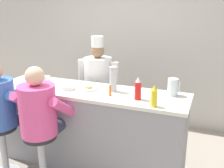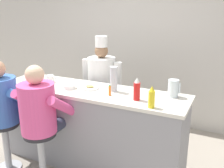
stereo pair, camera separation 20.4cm
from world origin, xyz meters
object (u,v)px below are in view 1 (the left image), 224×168
(breakfast_plate, at_px, (89,88))
(cup_stack_steel, at_px, (113,79))
(coffee_mug_white, at_px, (47,80))
(cook_in_whites_near, at_px, (98,86))
(diner_seated_blue, at_px, (0,107))
(cereal_bowl, at_px, (68,87))
(ketchup_bottle_red, at_px, (138,89))
(hot_sauce_bottle_orange, at_px, (110,91))
(diner_seated_pink, at_px, (40,114))
(mustard_bottle_yellow, at_px, (154,97))
(water_pitcher_clear, at_px, (173,87))

(breakfast_plate, relative_size, cup_stack_steel, 0.76)
(coffee_mug_white, distance_m, cook_in_whites_near, 0.77)
(diner_seated_blue, relative_size, cook_in_whites_near, 0.88)
(cereal_bowl, bearing_deg, coffee_mug_white, 162.22)
(ketchup_bottle_red, distance_m, cook_in_whites_near, 1.12)
(cup_stack_steel, bearing_deg, cereal_bowl, -165.68)
(hot_sauce_bottle_orange, xyz_separation_m, cereal_bowl, (-0.58, 0.02, -0.04))
(coffee_mug_white, height_order, diner_seated_pink, diner_seated_pink)
(breakfast_plate, distance_m, cup_stack_steel, 0.35)
(cereal_bowl, height_order, coffee_mug_white, coffee_mug_white)
(cereal_bowl, bearing_deg, hot_sauce_bottle_orange, -2.08)
(hot_sauce_bottle_orange, xyz_separation_m, diner_seated_pink, (-0.66, -0.45, -0.21))
(coffee_mug_white, relative_size, cook_in_whites_near, 0.09)
(breakfast_plate, bearing_deg, ketchup_bottle_red, -10.92)
(mustard_bottle_yellow, relative_size, diner_seated_pink, 0.16)
(breakfast_plate, bearing_deg, mustard_bottle_yellow, -17.20)
(diner_seated_blue, distance_m, cook_in_whites_near, 1.39)
(ketchup_bottle_red, xyz_separation_m, cook_in_whites_near, (-0.81, 0.72, -0.26))
(coffee_mug_white, height_order, cook_in_whites_near, cook_in_whites_near)
(breakfast_plate, relative_size, coffee_mug_white, 1.61)
(mustard_bottle_yellow, distance_m, cereal_bowl, 1.14)
(water_pitcher_clear, height_order, breakfast_plate, water_pitcher_clear)
(water_pitcher_clear, xyz_separation_m, cereal_bowl, (-1.24, -0.25, -0.08))
(ketchup_bottle_red, distance_m, diner_seated_pink, 1.12)
(diner_seated_pink, xyz_separation_m, cook_in_whites_near, (0.18, 1.17, 0.01))
(mustard_bottle_yellow, xyz_separation_m, coffee_mug_white, (-1.51, 0.29, -0.06))
(cup_stack_steel, bearing_deg, mustard_bottle_yellow, -28.41)
(hot_sauce_bottle_orange, relative_size, diner_seated_blue, 0.09)
(cook_in_whites_near, bearing_deg, cereal_bowl, -97.57)
(ketchup_bottle_red, xyz_separation_m, coffee_mug_white, (-1.29, 0.15, -0.07))
(water_pitcher_clear, xyz_separation_m, cup_stack_steel, (-0.69, -0.11, 0.05))
(cup_stack_steel, height_order, diner_seated_pink, diner_seated_pink)
(mustard_bottle_yellow, xyz_separation_m, cook_in_whites_near, (-1.03, 0.87, -0.25))
(water_pitcher_clear, height_order, coffee_mug_white, water_pitcher_clear)
(ketchup_bottle_red, bearing_deg, diner_seated_pink, -155.65)
(coffee_mug_white, xyz_separation_m, diner_seated_pink, (0.30, -0.60, -0.20))
(water_pitcher_clear, xyz_separation_m, coffee_mug_white, (-1.63, -0.13, -0.05))
(hot_sauce_bottle_orange, height_order, cook_in_whites_near, cook_in_whites_near)
(diner_seated_pink, bearing_deg, breakfast_plate, 61.07)
(mustard_bottle_yellow, relative_size, coffee_mug_white, 1.62)
(water_pitcher_clear, distance_m, breakfast_plate, 1.02)
(cereal_bowl, distance_m, coffee_mug_white, 0.41)
(cup_stack_steel, bearing_deg, breakfast_plate, -173.67)
(coffee_mug_white, bearing_deg, cereal_bowl, -17.78)
(ketchup_bottle_red, xyz_separation_m, breakfast_plate, (-0.67, 0.13, -0.11))
(ketchup_bottle_red, relative_size, breakfast_plate, 1.12)
(ketchup_bottle_red, height_order, hot_sauce_bottle_orange, ketchup_bottle_red)
(hot_sauce_bottle_orange, bearing_deg, ketchup_bottle_red, -0.52)
(breakfast_plate, height_order, diner_seated_blue, diner_seated_blue)
(mustard_bottle_yellow, bearing_deg, ketchup_bottle_red, 145.89)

